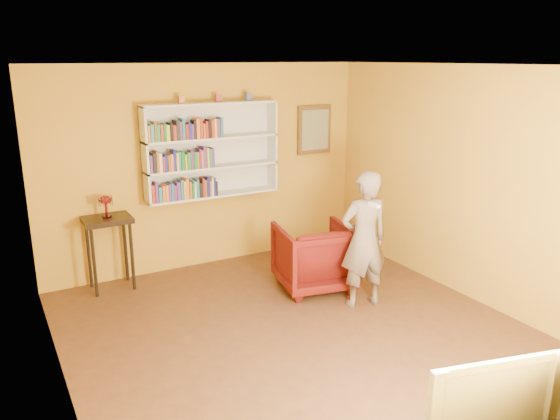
# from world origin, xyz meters

# --- Properties ---
(room_shell) EXTENTS (5.30, 5.80, 2.88)m
(room_shell) POSITION_xyz_m (0.00, 0.00, 1.02)
(room_shell) COLOR #462916
(room_shell) RESTS_ON ground
(bookshelf) EXTENTS (1.80, 0.29, 1.23)m
(bookshelf) POSITION_xyz_m (0.00, 2.41, 1.59)
(bookshelf) COLOR silver
(bookshelf) RESTS_ON room_shell
(books_row_lower) EXTENTS (0.87, 0.19, 0.26)m
(books_row_lower) POSITION_xyz_m (-0.42, 2.30, 1.13)
(books_row_lower) COLOR maroon
(books_row_lower) RESTS_ON bookshelf
(books_row_middle) EXTENTS (0.84, 0.19, 0.27)m
(books_row_middle) POSITION_xyz_m (-0.44, 2.30, 1.51)
(books_row_middle) COLOR #592879
(books_row_middle) RESTS_ON bookshelf
(books_row_upper) EXTENTS (0.98, 0.19, 0.26)m
(books_row_upper) POSITION_xyz_m (-0.37, 2.30, 1.89)
(books_row_upper) COLOR #C26826
(books_row_upper) RESTS_ON bookshelf
(ornament_left) EXTENTS (0.07, 0.07, 0.10)m
(ornament_left) POSITION_xyz_m (-0.39, 2.35, 2.26)
(ornament_left) COLOR #C56938
(ornament_left) RESTS_ON bookshelf
(ornament_centre) EXTENTS (0.07, 0.07, 0.10)m
(ornament_centre) POSITION_xyz_m (0.11, 2.35, 2.26)
(ornament_centre) COLOR #A73740
(ornament_centre) RESTS_ON bookshelf
(ornament_right) EXTENTS (0.08, 0.08, 0.10)m
(ornament_right) POSITION_xyz_m (0.54, 2.35, 2.27)
(ornament_right) COLOR #4C587F
(ornament_right) RESTS_ON bookshelf
(framed_painting) EXTENTS (0.55, 0.05, 0.70)m
(framed_painting) POSITION_xyz_m (1.65, 2.46, 1.75)
(framed_painting) COLOR #553818
(framed_painting) RESTS_ON room_shell
(console_table) EXTENTS (0.56, 0.43, 0.92)m
(console_table) POSITION_xyz_m (-1.42, 2.25, 0.76)
(console_table) COLOR black
(console_table) RESTS_ON ground
(ruby_lustre) EXTENTS (0.17, 0.17, 0.27)m
(ruby_lustre) POSITION_xyz_m (-1.42, 2.25, 1.11)
(ruby_lustre) COLOR maroon
(ruby_lustre) RESTS_ON console_table
(armchair) EXTENTS (1.02, 1.04, 0.81)m
(armchair) POSITION_xyz_m (0.78, 1.06, 0.40)
(armchair) COLOR #420405
(armchair) RESTS_ON ground
(person) EXTENTS (0.63, 0.46, 1.58)m
(person) POSITION_xyz_m (1.00, 0.37, 0.79)
(person) COLOR #68584C
(person) RESTS_ON ground
(game_remote) EXTENTS (0.04, 0.15, 0.04)m
(game_remote) POSITION_xyz_m (0.82, 0.01, 1.31)
(game_remote) COLOR white
(game_remote) RESTS_ON person
(television) EXTENTS (0.96, 0.35, 0.55)m
(television) POSITION_xyz_m (-0.03, -2.25, 0.73)
(television) COLOR black
(television) RESTS_ON tv_cabinet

